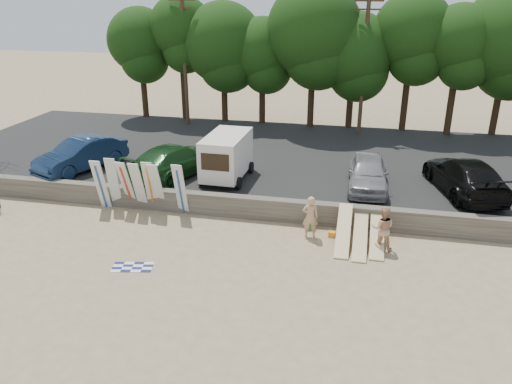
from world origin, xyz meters
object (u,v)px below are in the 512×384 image
box_trailer (226,155)px  beachgoer_b (383,228)px  beachgoer_a (310,217)px  cooler (310,226)px  car_1 (174,160)px  car_0 (81,154)px  car_2 (368,173)px  car_3 (465,176)px

box_trailer → beachgoer_b: box_trailer is taller
beachgoer_a → cooler: (-0.05, 0.73, -0.75)m
box_trailer → car_1: 2.80m
beachgoer_b → cooler: size_ratio=4.84×
cooler → car_0: bearing=147.5°
car_2 → beachgoer_b: bearing=-83.4°
beachgoer_a → box_trailer: bearing=-51.7°
box_trailer → car_0: box_trailer is taller
beachgoer_a → beachgoer_b: size_ratio=0.99×
cooler → car_3: bearing=12.2°
car_1 → beachgoer_a: size_ratio=3.12×
car_3 → beachgoer_a: bearing=20.9°
car_0 → beachgoer_a: car_0 is taller
car_2 → beachgoer_a: (-2.25, -4.33, -0.57)m
car_2 → beachgoer_a: bearing=-118.5°
beachgoer_b → car_3: bearing=-126.5°
car_1 → cooler: (7.41, -3.30, -1.37)m
car_0 → beachgoer_a: 13.21m
box_trailer → car_2: bearing=3.5°
car_1 → beachgoer_b: car_1 is taller
beachgoer_b → beachgoer_a: bearing=-10.1°
car_2 → car_3: size_ratio=0.79×
cooler → beachgoer_a: bearing=-104.9°
car_2 → beachgoer_b: car_2 is taller
beachgoer_a → beachgoer_b: (2.90, -0.49, 0.01)m
box_trailer → cooler: box_trailer is taller
beachgoer_b → car_1: bearing=-24.1°
box_trailer → beachgoer_a: bearing=-39.6°
cooler → car_1: bearing=137.5°
car_1 → car_3: 14.15m
car_1 → beachgoer_b: size_ratio=3.10×
car_0 → beachgoer_a: (12.61, -3.88, -0.62)m
box_trailer → car_2: box_trailer is taller
car_0 → car_3: bearing=24.3°
box_trailer → car_0: 7.94m
car_3 → car_0: bearing=-11.9°
car_2 → beachgoer_b: 4.90m
car_1 → car_2: (9.70, 0.30, -0.05)m
car_3 → beachgoer_b: bearing=39.7°
car_0 → beachgoer_b: size_ratio=2.76×
box_trailer → car_1: bearing=-177.3°
car_2 → car_3: (4.43, 0.38, 0.06)m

